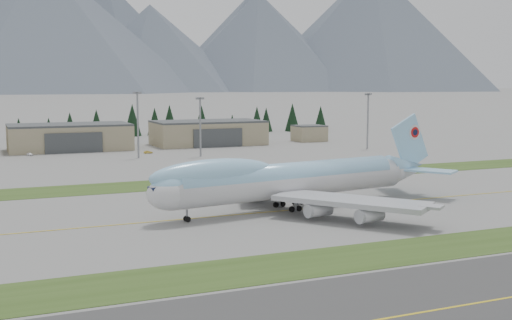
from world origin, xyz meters
name	(u,v)px	position (x,y,z in m)	size (l,w,h in m)	color
ground	(236,215)	(0.00, 0.00, 0.00)	(7000.00, 7000.00, 0.00)	slate
grass_strip_near	(327,261)	(0.00, -38.00, 0.00)	(400.00, 14.00, 0.08)	#344D1B
grass_strip_far	(176,184)	(0.00, 45.00, 0.00)	(400.00, 18.00, 0.08)	#344D1B
asphalt_taxiway	(426,312)	(0.00, -62.00, 0.00)	(400.00, 32.00, 0.04)	#363636
taxiway_line_main	(236,215)	(0.00, 0.00, 0.00)	(400.00, 0.40, 0.02)	gold
taxiway_line_near	(426,312)	(0.00, -62.00, 0.00)	(400.00, 0.40, 0.02)	gold
boeing_747_freighter	(290,179)	(13.01, 1.30, 6.54)	(75.66, 64.32, 19.84)	silver
hangar_center	(70,137)	(-15.00, 149.90, 5.39)	(48.00, 26.60, 10.80)	gray
hangar_right	(208,133)	(45.00, 149.90, 5.39)	(48.00, 26.60, 10.80)	gray
control_shed	(309,133)	(95.00, 148.00, 3.80)	(14.00, 12.00, 7.60)	gray
floodlight_masts	(159,115)	(12.06, 109.03, 15.84)	(192.44, 10.47, 24.20)	gray
service_vehicle_a	(30,156)	(-31.74, 133.57, 0.00)	(1.37, 3.39, 1.16)	white
service_vehicle_b	(148,154)	(11.39, 123.90, 0.00)	(1.20, 3.41, 1.12)	#B1912C
service_vehicle_c	(266,145)	(69.00, 140.00, 0.00)	(1.68, 4.14, 1.20)	#9E9DA2
conifer_belt	(85,123)	(0.00, 212.09, 7.51)	(273.64, 15.11, 16.92)	black
mountain_ridge_rear	(4,32)	(54.61, 2900.00, 252.13)	(4406.52, 1036.99, 518.50)	#454F5D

